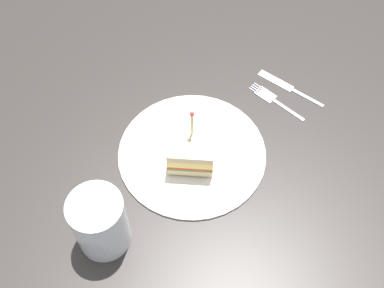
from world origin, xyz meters
TOP-DOWN VIEW (x-y plane):
  - ground_plane at (0.00, 0.00)cm, footprint 111.39×111.39cm
  - plate at (0.00, 0.00)cm, footprint 24.42×24.42cm
  - sandwich_half_center at (0.26, 0.31)cm, footprint 11.78×10.80cm
  - drink_glass at (19.36, -3.03)cm, footprint 7.78×7.78cm
  - fork at (-17.49, 5.81)cm, footprint 3.33×11.66cm
  - knife at (-21.52, 6.90)cm, footprint 2.26×13.44cm

SIDE VIEW (x-z plane):
  - ground_plane at x=0.00cm, z-range -2.00..0.00cm
  - fork at x=-17.49cm, z-range 0.00..0.35cm
  - knife at x=-21.52cm, z-range 0.00..0.35cm
  - plate at x=0.00cm, z-range 0.00..0.91cm
  - sandwich_half_center at x=0.26cm, z-range -1.75..8.53cm
  - drink_glass at x=19.36cm, z-range -0.61..9.84cm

